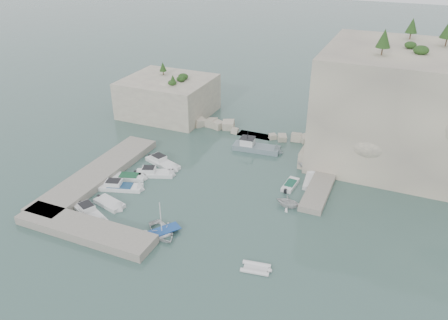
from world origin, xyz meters
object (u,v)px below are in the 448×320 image
at_px(motorboat_c, 129,178).
at_px(work_boat, 256,150).
at_px(motorboat_d, 121,189).
at_px(tender_east_d, 311,170).
at_px(rowboat, 162,234).
at_px(tender_east_a, 288,207).
at_px(motorboat_e, 110,205).
at_px(inflatable_dinghy, 256,269).
at_px(motorboat_f, 91,216).
at_px(tender_east_c, 310,183).
at_px(motorboat_b, 155,175).
at_px(tender_east_b, 290,186).
at_px(motorboat_a, 163,165).

xyz_separation_m(motorboat_c, work_boat, (13.88, 16.01, 0.00)).
xyz_separation_m(motorboat_d, tender_east_d, (23.16, 15.88, 0.00)).
bearing_deg(motorboat_c, tender_east_d, 11.65).
distance_m(rowboat, tender_east_a, 16.78).
bearing_deg(motorboat_e, work_boat, 77.01).
height_order(motorboat_e, inflatable_dinghy, motorboat_e).
distance_m(motorboat_e, motorboat_f, 3.07).
xyz_separation_m(motorboat_e, tender_east_c, (22.84, 16.16, 0.00)).
bearing_deg(motorboat_c, motorboat_b, 21.70).
distance_m(motorboat_b, tender_east_a, 20.34).
relative_size(inflatable_dinghy, tender_east_b, 0.78).
bearing_deg(tender_east_b, rowboat, 150.63).
xyz_separation_m(tender_east_a, tender_east_d, (0.49, 10.85, 0.00)).
bearing_deg(tender_east_b, motorboat_d, 119.04).
xyz_separation_m(motorboat_c, motorboat_e, (1.64, -6.84, 0.00)).
bearing_deg(inflatable_dinghy, tender_east_b, 85.29).
distance_m(motorboat_a, motorboat_e, 12.48).
height_order(motorboat_f, tender_east_a, tender_east_a).
relative_size(tender_east_b, tender_east_d, 0.98).
distance_m(motorboat_a, rowboat, 17.48).
bearing_deg(inflatable_dinghy, work_boat, 100.79).
height_order(motorboat_e, tender_east_c, same).
relative_size(rowboat, tender_east_a, 1.47).
distance_m(motorboat_e, rowboat, 9.87).
xyz_separation_m(rowboat, tender_east_c, (13.34, 18.82, 0.00)).
xyz_separation_m(rowboat, tender_east_a, (12.09, 11.63, 0.00)).
xyz_separation_m(motorboat_d, tender_east_a, (22.68, 5.03, 0.00)).
bearing_deg(motorboat_c, rowboat, -57.47).
height_order(rowboat, tender_east_d, tender_east_d).
relative_size(motorboat_c, rowboat, 1.08).
height_order(motorboat_a, tender_east_d, tender_east_d).
relative_size(motorboat_d, tender_east_d, 1.53).
height_order(motorboat_c, inflatable_dinghy, motorboat_c).
xyz_separation_m(motorboat_d, tender_east_c, (23.92, 12.22, 0.00)).
bearing_deg(motorboat_d, motorboat_b, 48.41).
xyz_separation_m(motorboat_f, tender_east_a, (22.34, 11.96, 0.00)).
xyz_separation_m(inflatable_dinghy, tender_east_d, (0.33, 23.77, 0.00)).
bearing_deg(motorboat_e, motorboat_d, 120.48).
relative_size(motorboat_a, tender_east_b, 1.59).
bearing_deg(motorboat_b, motorboat_f, -119.86).
distance_m(motorboat_d, tender_east_c, 26.86).
bearing_deg(motorboat_b, motorboat_d, -134.61).
xyz_separation_m(motorboat_b, tender_east_d, (20.82, 10.66, 0.00)).
distance_m(motorboat_b, work_boat, 17.54).
xyz_separation_m(tender_east_a, tender_east_c, (1.25, 7.18, 0.00)).
height_order(motorboat_e, tender_east_a, tender_east_a).
bearing_deg(motorboat_a, tender_east_c, 30.08).
distance_m(motorboat_e, tender_east_c, 27.98).
height_order(motorboat_b, inflatable_dinghy, motorboat_b).
xyz_separation_m(motorboat_e, work_boat, (12.24, 22.85, 0.00)).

